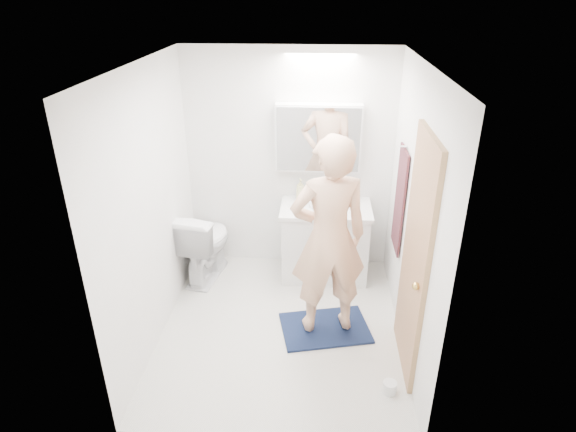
# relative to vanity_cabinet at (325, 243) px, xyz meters

# --- Properties ---
(floor) EXTENTS (2.50, 2.50, 0.00)m
(floor) POSITION_rel_vanity_cabinet_xyz_m (-0.40, -0.96, -0.39)
(floor) COLOR silver
(floor) RESTS_ON ground
(ceiling) EXTENTS (2.50, 2.50, 0.00)m
(ceiling) POSITION_rel_vanity_cabinet_xyz_m (-0.40, -0.96, 2.01)
(ceiling) COLOR white
(ceiling) RESTS_ON floor
(wall_back) EXTENTS (2.50, 0.00, 2.50)m
(wall_back) POSITION_rel_vanity_cabinet_xyz_m (-0.40, 0.29, 0.81)
(wall_back) COLOR white
(wall_back) RESTS_ON floor
(wall_front) EXTENTS (2.50, 0.00, 2.50)m
(wall_front) POSITION_rel_vanity_cabinet_xyz_m (-0.40, -2.21, 0.81)
(wall_front) COLOR white
(wall_front) RESTS_ON floor
(wall_left) EXTENTS (0.00, 2.50, 2.50)m
(wall_left) POSITION_rel_vanity_cabinet_xyz_m (-1.50, -0.96, 0.81)
(wall_left) COLOR white
(wall_left) RESTS_ON floor
(wall_right) EXTENTS (0.00, 2.50, 2.50)m
(wall_right) POSITION_rel_vanity_cabinet_xyz_m (0.70, -0.96, 0.81)
(wall_right) COLOR white
(wall_right) RESTS_ON floor
(vanity_cabinet) EXTENTS (0.90, 0.55, 0.78)m
(vanity_cabinet) POSITION_rel_vanity_cabinet_xyz_m (0.00, 0.00, 0.00)
(vanity_cabinet) COLOR white
(vanity_cabinet) RESTS_ON floor
(countertop) EXTENTS (0.95, 0.58, 0.04)m
(countertop) POSITION_rel_vanity_cabinet_xyz_m (0.00, -0.00, 0.41)
(countertop) COLOR white
(countertop) RESTS_ON vanity_cabinet
(sink_basin) EXTENTS (0.36, 0.36, 0.03)m
(sink_basin) POSITION_rel_vanity_cabinet_xyz_m (0.00, 0.03, 0.45)
(sink_basin) COLOR white
(sink_basin) RESTS_ON countertop
(faucet) EXTENTS (0.02, 0.02, 0.16)m
(faucet) POSITION_rel_vanity_cabinet_xyz_m (0.00, 0.22, 0.51)
(faucet) COLOR #B6B5BA
(faucet) RESTS_ON countertop
(medicine_cabinet) EXTENTS (0.88, 0.14, 0.70)m
(medicine_cabinet) POSITION_rel_vanity_cabinet_xyz_m (-0.10, 0.21, 1.11)
(medicine_cabinet) COLOR white
(medicine_cabinet) RESTS_ON wall_back
(mirror_panel) EXTENTS (0.84, 0.01, 0.66)m
(mirror_panel) POSITION_rel_vanity_cabinet_xyz_m (-0.10, 0.13, 1.11)
(mirror_panel) COLOR silver
(mirror_panel) RESTS_ON medicine_cabinet
(toilet) EXTENTS (0.59, 0.87, 0.81)m
(toilet) POSITION_rel_vanity_cabinet_xyz_m (-1.30, -0.11, 0.02)
(toilet) COLOR white
(toilet) RESTS_ON floor
(bath_rug) EXTENTS (0.90, 0.71, 0.02)m
(bath_rug) POSITION_rel_vanity_cabinet_xyz_m (0.01, -0.96, -0.38)
(bath_rug) COLOR #13213D
(bath_rug) RESTS_ON floor
(person) EXTENTS (0.75, 0.58, 1.84)m
(person) POSITION_rel_vanity_cabinet_xyz_m (0.01, -0.96, 0.58)
(person) COLOR #DEA985
(person) RESTS_ON bath_rug
(door) EXTENTS (0.04, 0.80, 2.00)m
(door) POSITION_rel_vanity_cabinet_xyz_m (0.68, -1.31, 0.61)
(door) COLOR tan
(door) RESTS_ON wall_right
(door_knob) EXTENTS (0.06, 0.06, 0.06)m
(door_knob) POSITION_rel_vanity_cabinet_xyz_m (0.64, -1.61, 0.56)
(door_knob) COLOR gold
(door_knob) RESTS_ON door
(towel) EXTENTS (0.02, 0.42, 1.00)m
(towel) POSITION_rel_vanity_cabinet_xyz_m (0.68, -0.41, 0.71)
(towel) COLOR #101234
(towel) RESTS_ON wall_right
(towel_hook) EXTENTS (0.07, 0.02, 0.02)m
(towel_hook) POSITION_rel_vanity_cabinet_xyz_m (0.66, -0.41, 1.23)
(towel_hook) COLOR silver
(towel_hook) RESTS_ON wall_right
(soap_bottle_a) EXTENTS (0.12, 0.12, 0.25)m
(soap_bottle_a) POSITION_rel_vanity_cabinet_xyz_m (-0.28, 0.15, 0.55)
(soap_bottle_a) COLOR #C7C080
(soap_bottle_a) RESTS_ON countertop
(soap_bottle_b) EXTENTS (0.11, 0.11, 0.18)m
(soap_bottle_b) POSITION_rel_vanity_cabinet_xyz_m (-0.15, 0.18, 0.52)
(soap_bottle_b) COLOR teal
(soap_bottle_b) RESTS_ON countertop
(toothbrush_cup) EXTENTS (0.11, 0.11, 0.09)m
(toothbrush_cup) POSITION_rel_vanity_cabinet_xyz_m (0.22, 0.16, 0.48)
(toothbrush_cup) COLOR #3F66BE
(toothbrush_cup) RESTS_ON countertop
(toilet_paper_roll) EXTENTS (0.11, 0.11, 0.10)m
(toilet_paper_roll) POSITION_rel_vanity_cabinet_xyz_m (0.52, -1.71, -0.34)
(toilet_paper_roll) COLOR white
(toilet_paper_roll) RESTS_ON floor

